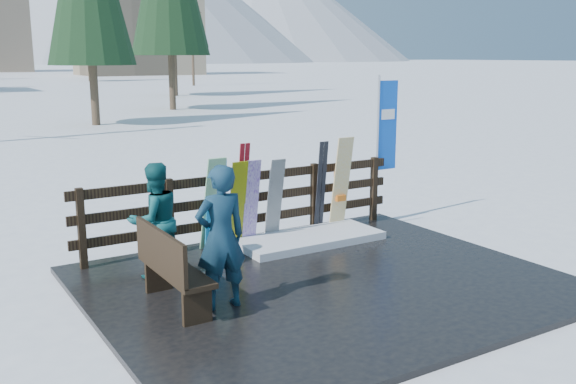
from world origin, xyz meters
TOP-DOWN VIEW (x-y plane):
  - ground at (0.00, 0.00)m, footprint 700.00×700.00m
  - deck at (0.00, 0.00)m, footprint 6.00×5.00m
  - fence at (0.00, 2.20)m, footprint 5.60×0.10m
  - snow_patch at (0.80, 1.60)m, footprint 2.36×1.00m
  - bench at (-2.09, 0.20)m, footprint 0.41×1.50m
  - snowboard_0 at (-0.65, 1.98)m, footprint 0.30×0.23m
  - snowboard_1 at (-0.69, 1.98)m, footprint 0.29×0.43m
  - snowboard_2 at (-0.28, 1.98)m, footprint 0.26×0.27m
  - snowboard_3 at (-0.04, 1.98)m, footprint 0.24×0.25m
  - snowboard_4 at (0.39, 1.98)m, footprint 0.26×0.27m
  - snowboard_5 at (1.70, 1.98)m, footprint 0.31×0.28m
  - ski_pair_a at (-0.16, 2.05)m, footprint 0.16×0.27m
  - ski_pair_b at (1.34, 2.05)m, footprint 0.17×0.18m
  - rental_flag at (2.86, 2.25)m, footprint 0.45×0.04m
  - person_front at (-1.57, -0.10)m, footprint 0.64×0.43m
  - person_back at (-1.84, 1.35)m, footprint 0.84×0.70m
  - trees at (3.68, 47.66)m, footprint 42.29×68.83m

SIDE VIEW (x-z plane):
  - ground at x=0.00m, z-range 0.00..0.00m
  - deck at x=0.00m, z-range 0.00..0.08m
  - snow_patch at x=0.80m, z-range 0.08..0.20m
  - bench at x=-2.09m, z-range 0.11..1.08m
  - fence at x=0.00m, z-range 0.16..1.31m
  - snowboard_4 at x=0.39m, z-range 0.08..1.43m
  - snowboard_2 at x=-0.28m, z-range 0.08..1.45m
  - snowboard_3 at x=-0.04m, z-range 0.08..1.45m
  - snowboard_0 at x=-0.65m, z-range 0.08..1.50m
  - snowboard_1 at x=-0.69m, z-range 0.08..1.55m
  - ski_pair_b at x=1.34m, z-range 0.08..1.63m
  - person_back at x=-1.84m, z-range 0.08..1.64m
  - snowboard_5 at x=1.70m, z-range 0.08..1.69m
  - ski_pair_a at x=-0.16m, z-range 0.08..1.71m
  - person_front at x=-1.57m, z-range 0.08..1.80m
  - rental_flag at x=2.86m, z-range 0.39..2.99m
  - trees at x=3.68m, z-range -1.11..13.37m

